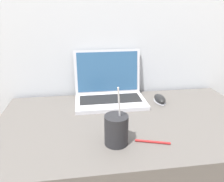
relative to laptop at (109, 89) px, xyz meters
The scene contains 5 objects.
wall_back 0.47m from the laptop, 65.42° to the left, with size 7.00×0.04×2.50m.
laptop is the anchor object (origin of this frame).
drink_cup 0.41m from the laptop, 93.84° to the right, with size 0.09×0.09×0.24m.
computer_mouse 0.28m from the laptop, 13.63° to the right, with size 0.06×0.11×0.04m.
pen 0.45m from the laptop, 75.61° to the right, with size 0.13×0.05×0.01m.
Camera 1 is at (-0.20, -0.53, 1.23)m, focal length 35.00 mm.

